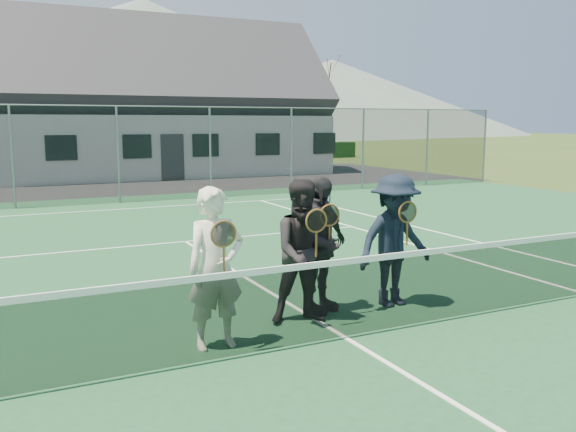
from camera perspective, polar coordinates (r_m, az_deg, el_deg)
name	(u,v)px	position (r m, az deg, el deg)	size (l,w,h in m)	color
ground	(89,184)	(26.19, -18.10, 2.85)	(220.00, 220.00, 0.00)	#2F4318
court_surface	(345,338)	(7.28, 5.31, -11.34)	(30.00, 30.00, 0.02)	#1C4C2B
hedge_row	(58,156)	(38.04, -20.72, 5.27)	(40.00, 1.20, 1.10)	black
hill_centre	(145,69)	(103.89, -13.22, 13.24)	(120.00, 120.00, 22.00)	slate
hill_east	(332,98)	(116.69, 4.16, 10.96)	(90.00, 90.00, 14.00)	#56675D
court_markings	(345,337)	(7.27, 5.31, -11.23)	(11.03, 23.83, 0.01)	white
tennis_net	(345,295)	(7.11, 5.37, -7.33)	(11.68, 0.08, 1.10)	slate
perimeter_fence	(118,154)	(19.68, -15.62, 5.59)	(30.07, 0.07, 3.02)	slate
clubhouse	(159,91)	(30.80, -12.02, 11.35)	(15.60, 8.20, 7.70)	silver
tree_c	(87,67)	(39.36, -18.31, 13.13)	(3.20, 3.20, 7.77)	#331E12
tree_d	(242,72)	(41.96, -4.30, 13.24)	(3.20, 3.20, 7.77)	#342513
tree_e	(321,75)	(44.54, 3.08, 13.00)	(3.20, 3.20, 7.77)	#3B2115
player_a	(216,268)	(6.76, -6.79, -4.87)	(0.67, 0.51, 1.80)	silver
player_b	(306,252)	(7.55, 1.66, -3.37)	(1.01, 0.86, 1.80)	black
player_c	(319,245)	(7.98, 2.91, -2.71)	(1.14, 0.81, 1.80)	#222227
player_d	(394,241)	(8.37, 9.93, -2.29)	(1.21, 0.75, 1.80)	black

